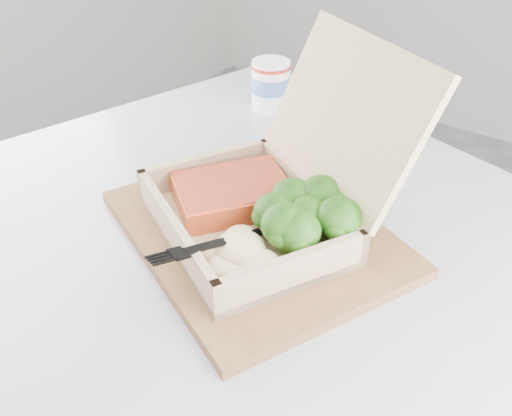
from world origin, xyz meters
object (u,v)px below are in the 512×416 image
Objects in this scene: takeout_container at (279,186)px; paper_cup at (271,84)px; serving_tray at (256,232)px; cafe_table at (228,324)px.

paper_cup is at bearing 153.07° from takeout_container.
serving_tray is 0.98× the size of takeout_container.
takeout_container is (0.01, 0.03, 0.06)m from serving_tray.
paper_cup is (-0.20, 0.28, -0.02)m from takeout_container.
paper_cup reaches higher than cafe_table.
cafe_table is 2.79× the size of takeout_container.
cafe_table is 0.41m from paper_cup.
takeout_container is 0.35m from paper_cup.
serving_tray reaches higher than cafe_table.
serving_tray is at bearing -92.03° from takeout_container.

